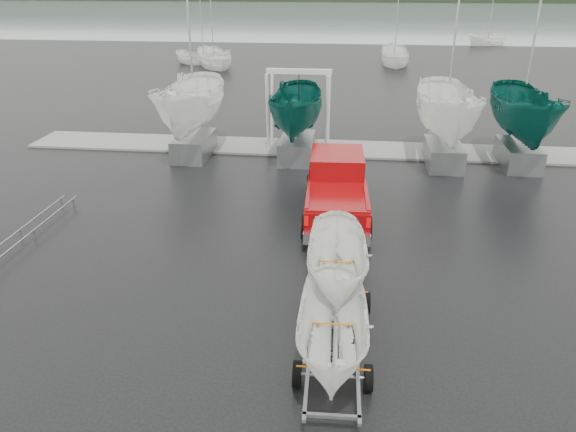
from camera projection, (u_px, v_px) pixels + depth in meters
The scene contains 16 objects.
ground_plane at pixel (280, 267), 17.78m from camera, with size 120.00×120.00×0.00m, color black.
lake at pixel (345, 20), 108.80m from camera, with size 300.00×300.00×0.00m, color gray.
dock at pixel (311, 148), 29.59m from camera, with size 30.00×3.00×0.12m, color gray.
pickup_truck at pixel (337, 185), 21.41m from camera, with size 2.61×6.59×2.16m.
trailer_hitched at pixel (340, 219), 14.59m from camera, with size 1.80×3.65×4.96m.
trailer_parked at pixel (336, 283), 11.80m from camera, with size 1.80×3.63×4.77m.
boat_hoist at pixel (299, 98), 28.61m from camera, with size 3.30×2.18×4.12m.
keelboat_0 at pixel (189, 67), 26.61m from camera, with size 2.79×3.20×10.97m.
keelboat_1 at pixel (297, 79), 26.46m from camera, with size 2.48×3.20×7.68m.
keelboat_2 at pixel (453, 72), 25.33m from camera, with size 2.78×3.20×10.96m.
keelboat_3 at pixel (531, 77), 25.32m from camera, with size 2.66×3.20×10.83m.
mast_rack_0 at pixel (27, 230), 19.49m from camera, with size 0.56×6.50×0.06m.
moored_boat_0 at pixel (214, 67), 54.73m from camera, with size 3.64×3.67×11.56m.
moored_boat_1 at pixel (204, 64), 56.41m from camera, with size 2.91×2.86×11.11m.
moored_boat_2 at pixel (394, 65), 56.17m from camera, with size 2.73×2.80×11.54m.
moored_boat_3 at pixel (487, 45), 71.01m from camera, with size 3.06×3.04×10.96m.
Camera 1 is at (2.06, -15.50, 8.61)m, focal length 35.00 mm.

